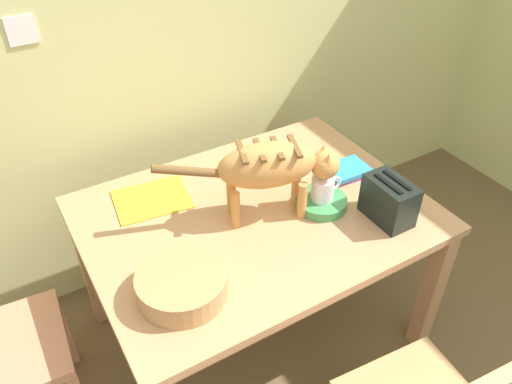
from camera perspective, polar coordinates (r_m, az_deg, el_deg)
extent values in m
cube|color=#D0CD87|center=(2.31, -8.75, 18.49)|extent=(4.47, 0.10, 2.50)
cube|color=white|center=(2.09, -25.00, 16.24)|extent=(0.11, 0.01, 0.11)
cube|color=tan|center=(1.99, 0.00, -2.68)|extent=(1.32, 0.99, 0.03)
cube|color=tan|center=(2.03, 0.00, -3.81)|extent=(1.24, 0.91, 0.07)
cube|color=tan|center=(2.32, 19.24, -10.52)|extent=(0.07, 0.07, 0.69)
cube|color=tan|center=(2.41, -18.33, -7.97)|extent=(0.07, 0.07, 0.69)
cube|color=tan|center=(2.78, 6.12, 0.95)|extent=(0.07, 0.07, 0.69)
ellipsoid|color=#CD8A48|center=(1.83, 1.26, 3.05)|extent=(0.40, 0.27, 0.18)
cube|color=brown|center=(1.78, -1.60, 4.53)|extent=(0.07, 0.15, 0.01)
cube|color=brown|center=(1.79, 0.43, 4.77)|extent=(0.07, 0.15, 0.01)
cube|color=brown|center=(1.80, 2.44, 5.00)|extent=(0.07, 0.15, 0.01)
cube|color=brown|center=(1.82, 4.41, 5.22)|extent=(0.07, 0.15, 0.01)
cylinder|color=#CD8A48|center=(1.99, 4.54, 0.55)|extent=(0.04, 0.04, 0.15)
cylinder|color=#CD8A48|center=(1.92, 5.24, -0.98)|extent=(0.04, 0.04, 0.15)
cylinder|color=#CD8A48|center=(1.94, -2.80, -0.42)|extent=(0.04, 0.04, 0.15)
cylinder|color=#CD8A48|center=(1.87, -2.34, -2.02)|extent=(0.04, 0.04, 0.15)
sphere|color=#CD8A48|center=(1.91, 7.80, 3.08)|extent=(0.11, 0.11, 0.11)
cone|color=#CD8A48|center=(1.90, 7.63, 4.77)|extent=(0.04, 0.04, 0.04)
cone|color=#CD8A48|center=(1.86, 8.22, 3.76)|extent=(0.04, 0.04, 0.04)
cylinder|color=brown|center=(1.79, -7.92, 2.37)|extent=(0.24, 0.11, 0.09)
cylinder|color=#408E4F|center=(2.01, 7.37, -1.15)|extent=(0.20, 0.20, 0.04)
cylinder|color=white|center=(1.97, 7.53, 0.37)|extent=(0.09, 0.09, 0.09)
torus|color=white|center=(2.00, 8.84, 0.98)|extent=(0.06, 0.01, 0.06)
cube|color=gold|center=(2.08, -11.69, -0.79)|extent=(0.32, 0.27, 0.01)
cube|color=#894AA1|center=(2.21, 9.99, 2.17)|extent=(0.20, 0.15, 0.02)
cube|color=#2F8CCA|center=(2.20, 10.18, 2.53)|extent=(0.19, 0.14, 0.02)
cylinder|color=tan|center=(1.67, -8.37, -10.29)|extent=(0.30, 0.30, 0.09)
cylinder|color=brown|center=(1.66, -8.38, -10.19)|extent=(0.24, 0.24, 0.07)
cube|color=black|center=(1.97, 14.80, -0.94)|extent=(0.12, 0.20, 0.17)
cube|color=black|center=(1.90, 14.73, 0.92)|extent=(0.02, 0.14, 0.01)
cube|color=black|center=(1.93, 15.69, 1.31)|extent=(0.02, 0.14, 0.01)
cube|color=tan|center=(1.44, 26.53, -18.55)|extent=(0.42, 0.08, 0.08)
cube|color=tan|center=(2.20, 17.37, -19.69)|extent=(0.04, 0.04, 0.40)
cube|color=tan|center=(2.12, -26.47, -15.84)|extent=(0.45, 0.45, 0.04)
cube|color=tan|center=(2.39, -20.89, -14.54)|extent=(0.04, 0.04, 0.40)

